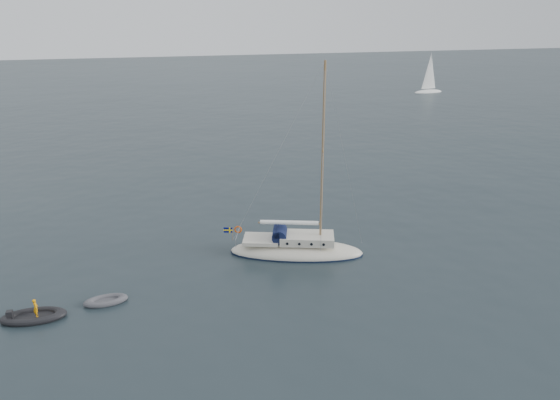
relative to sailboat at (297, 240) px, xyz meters
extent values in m
plane|color=black|center=(-1.31, -2.91, -1.02)|extent=(300.00, 300.00, 0.00)
ellipsoid|color=beige|center=(0.00, 0.00, -0.87)|extent=(8.98, 2.79, 1.50)
cube|color=beige|center=(0.70, 0.00, 0.16)|extent=(3.59, 1.90, 0.55)
cube|color=beige|center=(-2.40, 0.00, 0.00)|extent=(2.39, 1.90, 0.25)
cylinder|color=#0F1636|center=(-1.15, 0.00, 0.43)|extent=(0.96, 1.65, 0.96)
cube|color=#0F1636|center=(-1.35, 0.00, 0.63)|extent=(0.45, 1.65, 0.40)
cylinder|color=olive|center=(1.59, 0.00, 5.87)|extent=(0.15, 0.15, 11.97)
cylinder|color=olive|center=(1.59, 0.00, 6.46)|extent=(0.05, 2.19, 0.05)
cylinder|color=olive|center=(-0.50, 0.00, 1.23)|extent=(4.19, 0.10, 0.10)
cylinder|color=white|center=(-0.50, 0.00, 1.28)|extent=(3.90, 0.28, 0.28)
cylinder|color=#9899A1|center=(-3.99, 0.00, 0.43)|extent=(0.04, 2.19, 0.04)
torus|color=#D84B0B|center=(-4.04, 0.60, 0.43)|extent=(0.54, 0.10, 0.54)
cylinder|color=olive|center=(-4.34, 0.00, 0.33)|extent=(0.03, 0.03, 0.90)
cube|color=#060D5B|center=(-4.64, 0.00, 0.63)|extent=(0.60, 0.02, 0.38)
cube|color=yellow|center=(-4.64, 0.00, 0.63)|extent=(0.62, 0.03, 0.09)
cube|color=yellow|center=(-4.53, 0.00, 0.63)|extent=(0.09, 0.03, 0.40)
cylinder|color=black|center=(-0.60, 0.96, 0.16)|extent=(0.18, 0.06, 0.18)
cylinder|color=black|center=(-0.60, -0.96, 0.16)|extent=(0.18, 0.06, 0.18)
cylinder|color=black|center=(0.20, 0.96, 0.16)|extent=(0.18, 0.06, 0.18)
cylinder|color=black|center=(0.20, -0.96, 0.16)|extent=(0.18, 0.06, 0.18)
cylinder|color=black|center=(0.99, 0.96, 0.16)|extent=(0.18, 0.06, 0.18)
cylinder|color=black|center=(0.99, -0.96, 0.16)|extent=(0.18, 0.06, 0.18)
cylinder|color=black|center=(1.79, 0.96, 0.16)|extent=(0.18, 0.06, 0.18)
cylinder|color=black|center=(1.79, -0.96, 0.16)|extent=(0.18, 0.06, 0.18)
cube|color=#49484D|center=(-12.27, -3.64, -0.91)|extent=(1.50, 0.62, 0.09)
cube|color=black|center=(-15.97, -4.46, -0.89)|extent=(2.13, 0.89, 0.11)
cube|color=black|center=(-17.13, -4.46, -0.62)|extent=(0.31, 0.31, 0.53)
imported|color=orange|center=(-15.79, -4.46, -0.34)|extent=(0.34, 0.43, 1.04)
ellipsoid|color=white|center=(42.97, 61.84, -0.97)|extent=(5.97, 1.99, 0.99)
cylinder|color=#9899A1|center=(42.97, 61.84, 2.96)|extent=(0.10, 0.10, 6.96)
cone|color=white|center=(42.92, 61.84, 2.96)|extent=(3.18, 3.18, 6.47)
camera|label=1|loc=(-9.13, -32.41, 15.13)|focal=35.00mm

